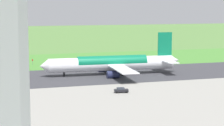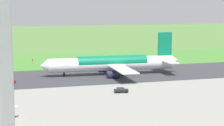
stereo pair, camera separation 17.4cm
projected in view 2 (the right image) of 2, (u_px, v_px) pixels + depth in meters
The scene contains 9 objects.
ground_plane at pixel (107, 75), 158.02m from camera, with size 800.00×800.00×0.00m, color #547F3D.
runway_asphalt at pixel (107, 75), 158.01m from camera, with size 600.00×37.81×0.06m, color #38383D.
grass_verge_foreground at pixel (85, 63), 191.21m from camera, with size 600.00×80.00×0.04m, color #478534.
airliner_main at pixel (113, 63), 158.10m from camera, with size 54.13×44.26×15.88m.
service_truck_baggage at pixel (7, 111), 98.45m from camera, with size 5.71×5.67×2.65m.
service_car_followme at pixel (9, 81), 140.69m from camera, with size 4.48×2.62×1.62m.
service_car_ops at pixel (121, 90), 125.53m from camera, with size 4.44×2.47×1.62m.
no_stopping_sign at pixel (33, 62), 184.85m from camera, with size 0.60×0.10×2.46m.
traffic_cone_orange at pixel (16, 65), 183.95m from camera, with size 0.40×0.40×0.55m, color orange.
Camera 2 is at (43.77, 149.69, 25.92)m, focal length 67.11 mm.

